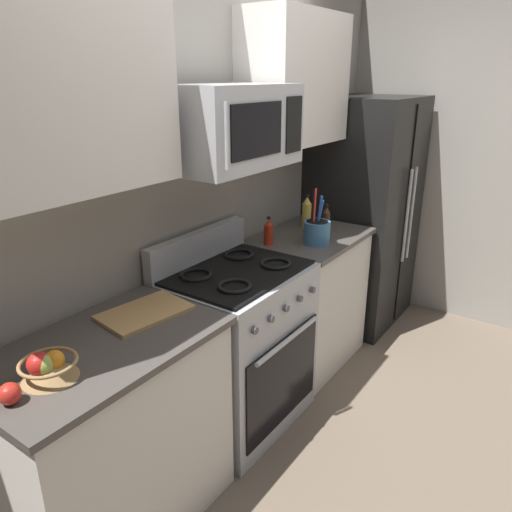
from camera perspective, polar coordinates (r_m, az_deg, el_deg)
name	(u,v)px	position (r m, az deg, el deg)	size (l,w,h in m)	color
ground_plane	(345,465)	(2.78, 10.36, -22.89)	(16.00, 16.00, 0.00)	#6B5B4C
wall_back	(182,191)	(2.68, -8.64, 7.47)	(8.00, 0.10, 2.60)	#9E998E
counter_left	(113,438)	(2.27, -16.30, -19.69)	(0.97, 0.59, 0.91)	silver
range_oven	(238,345)	(2.77, -2.14, -10.38)	(0.76, 0.63, 1.09)	#B2B5BA
counter_right	(307,298)	(3.36, 6.03, -4.93)	(0.80, 0.59, 0.91)	silver
refrigerator	(363,213)	(3.91, 12.39, 4.88)	(0.81, 0.70, 1.74)	black
wall_right	(477,158)	(4.12, 24.42, 10.42)	(0.10, 8.00, 2.60)	#9E998E
microwave	(230,127)	(2.40, -3.02, 14.85)	(0.70, 0.44, 0.38)	#B2B5BA
upper_cabinets_left	(41,84)	(1.88, -23.81, 17.90)	(0.96, 0.34, 0.75)	silver
upper_cabinets_right	(295,80)	(3.11, 4.62, 19.84)	(0.79, 0.34, 0.75)	silver
utensil_crock	(317,231)	(3.02, 7.10, 2.88)	(0.16, 0.16, 0.34)	teal
fruit_basket	(47,367)	(1.85, -23.20, -11.81)	(0.20, 0.20, 0.10)	#9E7A4C
apple_loose	(9,394)	(1.78, -26.83, -14.16)	(0.07, 0.07, 0.07)	red
cutting_board	(145,312)	(2.20, -12.86, -6.42)	(0.37, 0.25, 0.02)	tan
bottle_oil	(307,213)	(3.32, 5.94, 5.07)	(0.06, 0.06, 0.23)	gold
bottle_hot_sauce	(268,232)	(2.97, 1.47, 2.80)	(0.06, 0.06, 0.18)	red
bottle_soy	(326,220)	(3.23, 8.19, 4.19)	(0.05, 0.05, 0.19)	#382314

